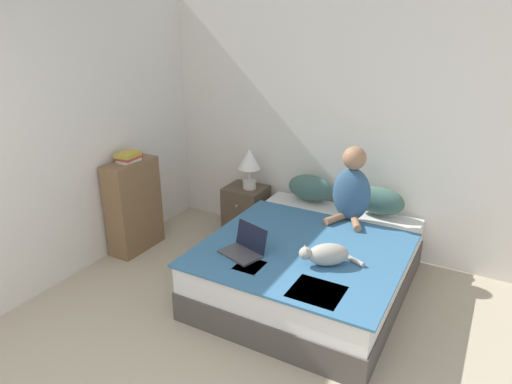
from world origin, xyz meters
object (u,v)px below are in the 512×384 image
at_px(laptop_open, 244,248).
at_px(book_stack_top, 128,157).
at_px(person_sitting, 352,188).
at_px(table_lamp, 249,162).
at_px(bookshelf, 134,206).
at_px(pillow_near, 310,188).
at_px(bed, 310,265).
at_px(nightstand, 246,209).
at_px(cat_tabby, 326,254).
at_px(pillow_far, 379,201).

distance_m(laptop_open, book_stack_top, 1.64).
height_order(person_sitting, table_lamp, person_sitting).
bearing_deg(laptop_open, bookshelf, -175.32).
bearing_deg(book_stack_top, table_lamp, 46.28).
height_order(pillow_near, laptop_open, pillow_near).
distance_m(laptop_open, bookshelf, 1.58).
bearing_deg(person_sitting, pillow_near, 153.05).
bearing_deg(bed, book_stack_top, -175.68).
xyz_separation_m(person_sitting, nightstand, (-1.26, 0.20, -0.56)).
height_order(person_sitting, bookshelf, person_sitting).
xyz_separation_m(pillow_near, book_stack_top, (-1.57, -0.97, 0.37)).
distance_m(cat_tabby, laptop_open, 0.67).
height_order(bed, bookshelf, bookshelf).
bearing_deg(bed, person_sitting, 74.59).
bearing_deg(pillow_near, nightstand, -175.12).
distance_m(bed, laptop_open, 0.70).
distance_m(nightstand, bookshelf, 1.24).
relative_size(laptop_open, book_stack_top, 1.63).
bearing_deg(book_stack_top, cat_tabby, -5.01).
bearing_deg(pillow_far, person_sitting, -127.81).
relative_size(bed, table_lamp, 4.19).
height_order(nightstand, bookshelf, bookshelf).
xyz_separation_m(person_sitting, laptop_open, (-0.55, -1.06, -0.27)).
relative_size(pillow_near, person_sitting, 0.68).
relative_size(laptop_open, table_lamp, 0.86).
bearing_deg(table_lamp, pillow_near, 5.34).
bearing_deg(bed, table_lamp, 144.21).
distance_m(pillow_far, cat_tabby, 1.17).
distance_m(nightstand, book_stack_top, 1.43).
height_order(pillow_far, cat_tabby, pillow_far).
relative_size(person_sitting, table_lamp, 1.58).
bearing_deg(cat_tabby, pillow_far, -130.93).
bearing_deg(table_lamp, laptop_open, -62.04).
bearing_deg(bed, cat_tabby, -52.15).
relative_size(person_sitting, cat_tabby, 1.55).
xyz_separation_m(person_sitting, cat_tabby, (0.11, -0.90, -0.23)).
xyz_separation_m(person_sitting, bookshelf, (-2.08, -0.71, -0.34)).
distance_m(person_sitting, book_stack_top, 2.21).
bearing_deg(book_stack_top, pillow_near, 31.85).
distance_m(pillow_near, person_sitting, 0.61).
xyz_separation_m(pillow_far, bookshelf, (-2.29, -0.97, -0.16)).
xyz_separation_m(nightstand, table_lamp, (0.05, -0.00, 0.57)).
height_order(pillow_near, pillow_far, same).
bearing_deg(book_stack_top, bed, 4.32).
relative_size(laptop_open, bookshelf, 0.41).
bearing_deg(laptop_open, person_sitting, 80.15).
height_order(laptop_open, table_lamp, table_lamp).
xyz_separation_m(laptop_open, nightstand, (-0.72, 1.26, -0.29)).
bearing_deg(pillow_far, bed, -113.46).
bearing_deg(pillow_far, laptop_open, -119.60).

